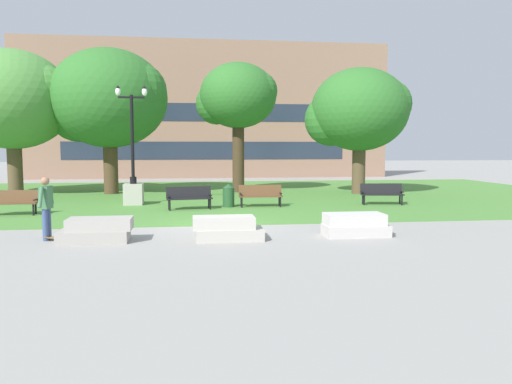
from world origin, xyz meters
TOP-DOWN VIEW (x-y plane):
  - ground_plane at (0.00, 0.00)m, footprint 140.00×140.00m
  - grass_lawn at (0.00, 10.00)m, footprint 40.00×20.00m
  - concrete_block_center at (-3.22, -2.26)m, footprint 1.89×0.90m
  - concrete_block_left at (0.21, -2.42)m, footprint 1.89×0.90m
  - concrete_block_right at (3.85, -2.27)m, footprint 1.80×0.90m
  - person_skateboarder at (-4.61, -1.81)m, footprint 0.28×1.00m
  - skateboard at (-4.15, -1.85)m, footprint 1.04×0.41m
  - park_bench_near_left at (-7.24, 3.38)m, footprint 1.82×0.59m
  - park_bench_near_right at (2.13, 4.73)m, footprint 1.82×0.60m
  - park_bench_far_left at (-0.82, 4.21)m, footprint 1.85×0.77m
  - park_bench_far_right at (7.43, 4.81)m, footprint 1.86×0.79m
  - lamp_post_left at (-3.21, 6.19)m, footprint 1.32×0.80m
  - tree_near_left at (8.04, 9.83)m, footprint 5.36×5.11m
  - tree_far_right at (-5.03, 11.49)m, footprint 6.38×6.07m
  - tree_near_right at (1.80, 11.60)m, footprint 4.37×4.17m
  - tree_far_left at (-9.88, 11.58)m, footprint 6.28×5.98m
  - trash_bin at (0.80, 4.80)m, footprint 0.49×0.49m
  - building_facade_distant at (0.49, 24.50)m, footprint 29.57×1.03m

SIDE VIEW (x-z plane):
  - ground_plane at x=0.00m, z-range 0.00..0.00m
  - grass_lawn at x=0.00m, z-range 0.00..0.02m
  - skateboard at x=-4.15m, z-range 0.02..0.15m
  - concrete_block_center at x=-3.22m, z-range -0.01..0.63m
  - concrete_block_left at x=0.21m, z-range -0.01..0.63m
  - concrete_block_right at x=3.85m, z-range -0.01..0.63m
  - trash_bin at x=0.80m, z-range 0.02..0.98m
  - park_bench_near_left at x=-7.24m, z-range 0.09..0.99m
  - park_bench_near_right at x=2.13m, z-range 0.09..0.99m
  - park_bench_far_left at x=-0.82m, z-range 0.09..0.99m
  - park_bench_far_right at x=7.43m, z-range 0.09..0.99m
  - person_skateboarder at x=-4.61m, z-range 0.11..1.82m
  - lamp_post_left at x=-3.21m, z-range -1.49..3.59m
  - tree_near_left at x=8.04m, z-range 1.08..7.69m
  - tree_far_left at x=-9.88m, z-range 1.13..8.57m
  - tree_far_right at x=-5.03m, z-range 1.16..8.75m
  - tree_near_right at x=1.80m, z-range 1.66..8.70m
  - building_facade_distant at x=0.49m, z-range -0.01..10.84m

